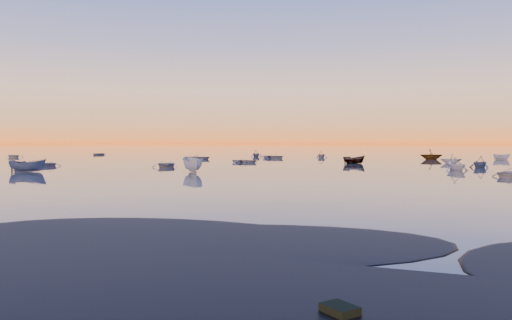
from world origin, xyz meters
The scene contains 4 objects.
ground centered at (0.00, 100.00, 0.00)m, with size 600.00×600.00×0.00m, color #625A52.
moored_fleet centered at (0.00, 53.00, 0.00)m, with size 124.00×58.00×1.20m, color beige, non-canonical shape.
boat_near_left centered at (-27.51, 33.99, 0.00)m, with size 3.96×1.65×0.99m, color gray.
boat_near_center centered at (-20.67, 24.36, 0.00)m, with size 3.85×1.63×1.33m, color #3A4C70.
Camera 1 is at (20.17, -15.33, 3.12)m, focal length 35.00 mm.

